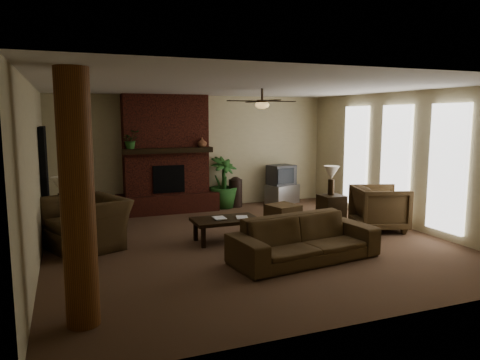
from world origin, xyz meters
name	(u,v)px	position (x,y,z in m)	size (l,w,h in m)	color
room_shell	(248,166)	(0.00, 0.00, 1.40)	(7.00, 7.00, 7.00)	brown
fireplace	(166,164)	(-0.80, 3.22, 1.16)	(2.40, 0.70, 2.80)	#572217
windows	(395,161)	(3.45, 0.20, 1.35)	(0.08, 3.65, 2.35)	white
log_column	(78,201)	(-2.95, -2.40, 1.40)	(0.36, 0.36, 2.80)	brown
doorway	(45,182)	(-3.44, 1.80, 1.05)	(0.10, 1.00, 2.10)	black
ceiling_fan	(262,103)	(0.40, 0.30, 2.53)	(1.35, 1.35, 0.37)	black
sofa	(305,232)	(0.44, -1.30, 0.47)	(2.41, 0.70, 0.94)	#48361F
armchair_left	(86,214)	(-2.77, 0.72, 0.59)	(1.35, 0.88, 1.18)	#48361F
armchair_right	(380,206)	(2.83, -0.13, 0.50)	(0.96, 0.90, 0.99)	#48361F
coffee_table	(225,222)	(-0.37, 0.20, 0.37)	(1.20, 0.70, 0.43)	black
ottoman	(283,214)	(1.28, 1.12, 0.20)	(0.60, 0.60, 0.40)	#48361F
tv_stand	(282,194)	(2.26, 3.13, 0.25)	(0.85, 0.50, 0.50)	#B7B6B9
tv	(281,175)	(2.24, 3.14, 0.76)	(0.73, 0.64, 0.52)	#353638
floor_vase	(235,190)	(0.94, 3.15, 0.43)	(0.34, 0.34, 0.77)	black
floor_plant	(223,194)	(0.61, 3.15, 0.36)	(0.72, 1.28, 0.72)	#285722
side_table_left	(64,226)	(-3.15, 1.33, 0.28)	(0.50, 0.50, 0.55)	black
lamp_left	(61,188)	(-3.15, 1.29, 1.00)	(0.46, 0.46, 0.65)	black
side_table_right	(331,207)	(2.43, 1.02, 0.28)	(0.50, 0.50, 0.55)	black
lamp_right	(331,175)	(2.45, 1.08, 1.00)	(0.45, 0.45, 0.65)	black
mantel_plant	(131,142)	(-1.66, 2.95, 1.72)	(0.38, 0.42, 0.33)	#285722
mantel_vase	(202,142)	(0.02, 2.95, 1.67)	(0.22, 0.23, 0.22)	brown
book_a	(214,212)	(-0.59, 0.21, 0.57)	(0.22, 0.03, 0.29)	#999999
book_b	(236,210)	(-0.17, 0.15, 0.58)	(0.21, 0.02, 0.29)	#999999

